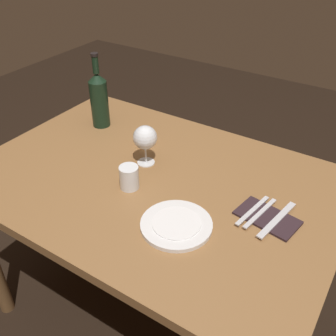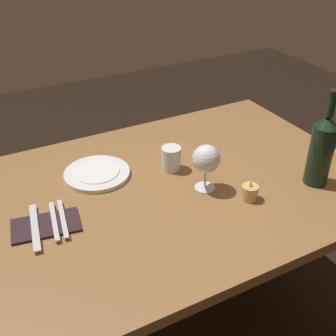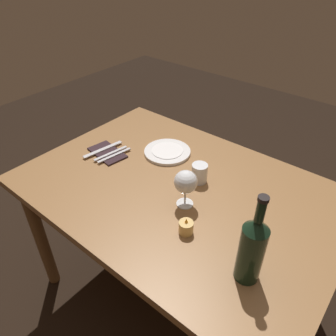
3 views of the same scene
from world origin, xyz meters
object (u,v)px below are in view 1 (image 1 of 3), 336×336
fork_inner (260,213)px  wine_glass_left (145,138)px  wine_bottle (99,99)px  table_knife (277,220)px  fork_outer (253,210)px  votive_candle (144,138)px  dinner_plate (176,225)px  folded_napkin (267,218)px  water_tumbler (129,178)px

fork_inner → wine_glass_left: bearing=174.0°
wine_bottle → table_knife: 0.90m
fork_inner → fork_outer: 0.02m
wine_bottle → votive_candle: wine_bottle is taller
fork_outer → table_knife: same height
dinner_plate → folded_napkin: bearing=39.9°
wine_bottle → folded_napkin: size_ratio=1.56×
wine_bottle → folded_napkin: (0.84, -0.19, -0.12)m
folded_napkin → wine_glass_left: bearing=174.3°
wine_glass_left → table_knife: (0.53, -0.05, -0.10)m
wine_glass_left → wine_bottle: 0.37m
table_knife → water_tumbler: bearing=-168.1°
wine_glass_left → votive_candle: wine_glass_left is taller
folded_napkin → fork_inner: 0.03m
wine_glass_left → votive_candle: bearing=128.4°
wine_bottle → fork_outer: 0.82m
water_tumbler → dinner_plate: water_tumbler is taller
folded_napkin → fork_outer: bearing=180.0°
votive_candle → fork_inner: bearing=-16.2°
dinner_plate → fork_outer: size_ratio=1.23×
folded_napkin → water_tumbler: bearing=-167.3°
water_tumbler → fork_outer: bearing=14.1°
table_knife → folded_napkin: bearing=180.0°
votive_candle → fork_outer: size_ratio=0.37×
wine_bottle → votive_candle: (0.25, -0.03, -0.10)m
fork_inner → water_tumbler: bearing=-166.6°
dinner_plate → fork_inner: 0.27m
water_tumbler → folded_napkin: bearing=12.7°
wine_glass_left → table_knife: bearing=-5.4°
wine_bottle → water_tumbler: size_ratio=3.86×
fork_outer → wine_glass_left: bearing=173.7°
fork_outer → folded_napkin: bearing=0.0°
water_tumbler → folded_napkin: water_tumbler is taller
wine_bottle → dinner_plate: 0.73m
wine_glass_left → folded_napkin: size_ratio=0.75×
votive_candle → dinner_plate: bearing=-43.2°
fork_inner → table_knife: size_ratio=0.85×
dinner_plate → fork_inner: bearing=43.3°
wine_glass_left → table_knife: 0.54m
votive_candle → fork_outer: bearing=-16.9°
dinner_plate → fork_inner: (0.20, 0.18, 0.00)m
water_tumbler → fork_outer: (0.41, 0.10, -0.03)m
fork_inner → table_knife: same height
votive_candle → dinner_plate: size_ratio=0.30×
wine_glass_left → fork_inner: bearing=-6.0°
votive_candle → fork_inner: votive_candle is taller
water_tumbler → fork_outer: size_ratio=0.46×
wine_bottle → wine_glass_left: bearing=-22.4°
wine_bottle → water_tumbler: bearing=-37.7°
water_tumbler → dinner_plate: 0.25m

